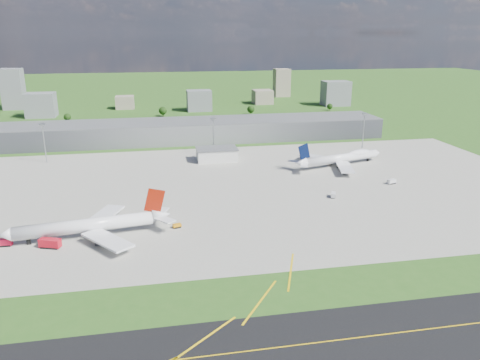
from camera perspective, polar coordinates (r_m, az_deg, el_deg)
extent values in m
plane|color=#2D5B1C|center=(358.29, -5.54, 4.36)|extent=(1400.00, 1400.00, 0.00)
cube|color=gray|center=(254.30, -0.99, -1.06)|extent=(360.00, 190.00, 0.08)
cube|color=slate|center=(371.31, -5.79, 6.00)|extent=(300.00, 42.00, 15.00)
cube|color=silver|center=(310.11, -2.86, 3.11)|extent=(26.00, 16.00, 8.00)
cylinder|color=gray|center=(327.67, -22.73, 4.07)|extent=(0.70, 0.70, 25.00)
cube|color=gray|center=(325.24, -23.00, 6.26)|extent=(3.50, 2.00, 1.20)
cylinder|color=gray|center=(322.63, -3.25, 5.22)|extent=(0.70, 0.70, 25.00)
cube|color=gray|center=(320.16, -3.28, 7.46)|extent=(3.50, 2.00, 1.20)
cylinder|color=gray|center=(353.58, 14.81, 5.75)|extent=(0.70, 0.70, 25.00)
cube|color=gray|center=(351.32, 14.97, 7.79)|extent=(3.50, 2.00, 1.20)
cylinder|color=white|center=(203.47, -18.38, -5.30)|extent=(55.36, 13.11, 5.70)
cone|color=white|center=(206.31, -26.72, -6.02)|extent=(5.48, 6.29, 5.70)
cone|color=white|center=(204.90, -9.62, -4.22)|extent=(8.30, 6.68, 5.70)
cube|color=maroon|center=(204.18, -18.86, -5.80)|extent=(45.08, 8.43, 1.23)
cube|color=white|center=(191.63, -15.85, -7.05)|extent=(21.89, 24.76, 0.85)
cube|color=white|center=(216.68, -16.25, -4.18)|extent=(17.25, 26.10, 0.85)
cube|color=maroon|center=(202.20, -10.38, -2.49)|extent=(9.44, 1.75, 11.48)
cylinder|color=#38383D|center=(195.60, -16.54, -7.18)|extent=(5.59, 3.72, 3.04)
cylinder|color=#38383D|center=(213.99, -16.79, -5.03)|extent=(5.59, 3.72, 3.04)
cube|color=black|center=(201.03, -16.62, -6.66)|extent=(1.66, 1.34, 2.37)
cube|color=black|center=(208.90, -16.72, -5.74)|extent=(1.66, 1.34, 2.37)
cube|color=black|center=(206.64, -24.35, -6.87)|extent=(1.66, 1.34, 2.37)
cylinder|color=white|center=(304.67, 12.27, 2.63)|extent=(54.45, 20.73, 5.51)
cone|color=white|center=(323.88, 16.38, 3.19)|extent=(5.81, 6.54, 5.51)
cone|color=white|center=(286.35, 7.41, 2.09)|extent=(8.37, 7.28, 5.51)
cube|color=navy|center=(306.20, 12.50, 2.36)|extent=(44.01, 14.83, 1.16)
ellipsoid|color=white|center=(313.31, 14.33, 3.21)|extent=(18.47, 10.23, 4.96)
cube|color=white|center=(310.58, 9.54, 2.77)|extent=(23.45, 22.92, 0.80)
cube|color=white|center=(290.14, 12.68, 1.53)|extent=(13.66, 25.99, 0.80)
cube|color=black|center=(285.95, 7.83, 3.40)|extent=(8.62, 2.91, 10.74)
cylinder|color=#38383D|center=(308.75, 10.63, 2.30)|extent=(5.49, 4.10, 2.84)
cylinder|color=#38383D|center=(312.63, 8.90, 2.58)|extent=(5.49, 4.10, 2.84)
cylinder|color=#38383D|center=(296.73, 12.49, 1.56)|extent=(5.49, 4.10, 2.84)
cylinder|color=#38383D|center=(287.00, 12.80, 1.00)|extent=(5.49, 4.10, 2.84)
cube|color=black|center=(305.41, 10.97, 2.02)|extent=(1.66, 1.42, 2.22)
cube|color=black|center=(299.39, 11.90, 1.65)|extent=(1.66, 1.42, 2.22)
cube|color=black|center=(319.77, 15.33, 2.40)|extent=(1.66, 1.42, 2.22)
cube|color=red|center=(199.82, -22.15, -7.12)|extent=(8.90, 5.75, 3.33)
cube|color=black|center=(200.48, -22.09, -7.56)|extent=(7.78, 5.47, 0.70)
cube|color=red|center=(209.00, -26.79, -6.76)|extent=(5.81, 2.65, 2.68)
cube|color=black|center=(209.51, -26.74, -7.10)|extent=(4.95, 2.75, 0.70)
cube|color=orange|center=(205.59, -7.69, -5.52)|extent=(3.95, 3.01, 1.40)
cube|color=black|center=(205.86, -7.69, -5.69)|extent=(3.49, 2.94, 0.70)
cube|color=silver|center=(245.16, 11.31, -1.76)|extent=(4.01, 5.40, 2.18)
cube|color=black|center=(245.51, 11.30, -2.00)|extent=(3.81, 4.77, 0.70)
cube|color=silver|center=(275.22, 18.00, -0.15)|extent=(5.55, 3.79, 2.25)
cube|color=black|center=(275.55, 17.97, -0.38)|extent=(4.86, 3.67, 0.70)
cube|color=slate|center=(514.35, -23.11, 8.41)|extent=(28.00, 22.00, 24.00)
cube|color=gray|center=(543.61, -13.85, 9.18)|extent=(20.00, 18.00, 14.00)
cube|color=slate|center=(514.97, -5.00, 9.62)|extent=(26.00, 20.00, 22.00)
cube|color=gray|center=(567.68, 2.77, 10.09)|extent=(22.00, 24.00, 16.00)
cube|color=slate|center=(562.73, 11.58, 10.32)|extent=(30.00, 22.00, 28.00)
cube|color=slate|center=(580.52, -25.94, 9.95)|extent=(22.00, 20.00, 44.00)
cube|color=gray|center=(634.22, 5.10, 11.73)|extent=(20.00, 18.00, 36.00)
cylinder|color=#382314|center=(476.25, -20.26, 6.82)|extent=(0.70, 0.70, 3.00)
sphere|color=black|center=(475.69, -20.31, 7.22)|extent=(6.75, 6.75, 6.75)
cylinder|color=#382314|center=(484.34, -9.37, 7.86)|extent=(0.70, 0.70, 3.60)
sphere|color=black|center=(483.70, -9.39, 8.33)|extent=(8.10, 8.10, 8.10)
cylinder|color=#382314|center=(489.67, 1.34, 8.18)|extent=(0.70, 0.70, 3.40)
sphere|color=black|center=(489.06, 1.34, 8.62)|extent=(7.65, 7.65, 7.65)
cylinder|color=#382314|center=(524.88, 10.87, 8.47)|extent=(0.70, 0.70, 2.80)
sphere|color=black|center=(524.41, 10.89, 8.81)|extent=(6.30, 6.30, 6.30)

